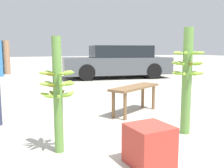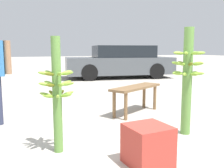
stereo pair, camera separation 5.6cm
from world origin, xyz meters
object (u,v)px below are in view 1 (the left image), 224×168
banana_stalk_left (58,93)px  produce_crate (149,145)px  market_bench (135,91)px  banana_stalk_center (187,78)px  parked_car (117,62)px

banana_stalk_left → produce_crate: (0.73, -0.74, -0.49)m
banana_stalk_left → market_bench: (1.73, 1.09, -0.28)m
market_bench → banana_stalk_center: bearing=-113.6°
parked_car → banana_stalk_center: bearing=172.6°
banana_stalk_left → produce_crate: bearing=-45.5°
banana_stalk_center → market_bench: 1.33m
market_bench → banana_stalk_left: bearing=-172.3°
parked_car → banana_stalk_left: bearing=160.0°
banana_stalk_center → market_bench: (-0.02, 1.27, -0.37)m
banana_stalk_left → parked_car: 7.73m
market_bench → produce_crate: market_bench is taller
banana_stalk_center → market_bench: size_ratio=1.20×
parked_car → produce_crate: bearing=167.2°
banana_stalk_left → market_bench: size_ratio=1.08×
banana_stalk_center → produce_crate: size_ratio=3.55×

